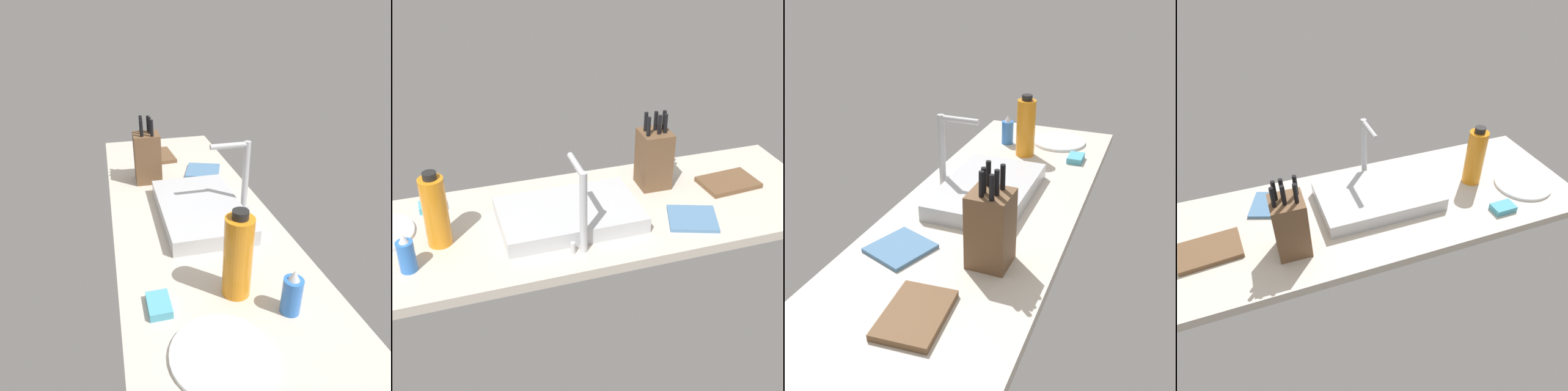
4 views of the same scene
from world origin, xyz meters
TOP-DOWN VIEW (x-y plane):
  - countertop_slab at (0.00, 0.00)cm, footprint 176.75×59.76cm
  - sink_basin at (6.61, 2.61)cm, footprint 47.46×29.49cm
  - faucet at (7.11, 18.34)cm, footprint 5.50×15.05cm
  - knife_block at (-30.40, -12.03)cm, footprint 11.26×11.47cm
  - cutting_board at (-58.10, -3.25)cm, footprint 22.11×16.16cm
  - soap_bottle at (59.81, 13.08)cm, footprint 5.19×5.19cm
  - water_bottle at (49.67, 1.86)cm, footprint 7.83×7.83cm
  - dinner_plate at (69.04, -8.39)cm, footprint 23.67×23.67cm
  - dish_towel at (-33.88, 14.62)cm, footprint 20.64×20.10cm
  - dish_sponge at (50.83, -19.72)cm, footprint 9.06×6.09cm

SIDE VIEW (x-z plane):
  - countertop_slab at x=0.00cm, z-range 0.00..3.50cm
  - dinner_plate at x=69.04cm, z-range 3.50..4.70cm
  - dish_towel at x=-33.88cm, z-range 3.50..4.70cm
  - cutting_board at x=-58.10cm, z-range 3.50..5.30cm
  - dish_sponge at x=50.83cm, z-range 3.50..5.90cm
  - sink_basin at x=6.61cm, z-range 3.50..9.08cm
  - soap_bottle at x=59.81cm, z-range 2.60..15.64cm
  - knife_block at x=-30.40cm, z-range 0.38..29.43cm
  - water_bottle at x=49.67cm, z-range 2.75..28.66cm
  - faucet at x=7.11cm, z-range 6.14..34.39cm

